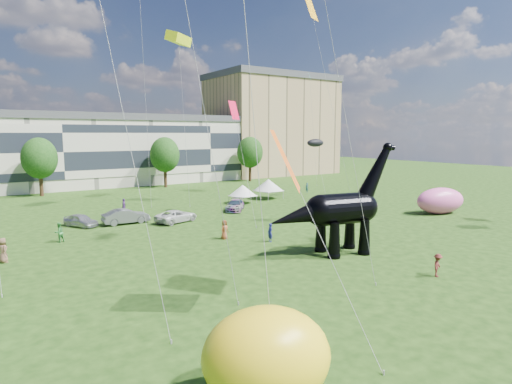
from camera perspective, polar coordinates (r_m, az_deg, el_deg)
ground at (r=29.66m, az=13.30°, el=-10.97°), size 220.00×220.00×0.00m
terrace_row at (r=82.04m, az=-24.92°, el=4.63°), size 78.00×11.00×12.00m
apartment_block at (r=103.66m, az=2.09°, el=8.60°), size 28.00×18.00×22.00m
tree_mid_left at (r=72.57m, az=-26.94°, el=4.43°), size 5.20×5.20×9.44m
tree_mid_right at (r=77.57m, az=-12.08°, el=5.25°), size 5.20×5.20×9.44m
tree_far_right at (r=85.89m, az=-0.81°, el=5.64°), size 5.20×5.20×9.44m
dinosaur_sculpture at (r=34.14m, az=10.85°, el=-2.51°), size 11.11×4.08×9.06m
car_silver at (r=47.32m, az=-22.33°, el=-3.51°), size 3.24×4.17×1.33m
car_grey at (r=47.24m, az=-16.97°, el=-3.12°), size 4.83×1.77×1.58m
car_white at (r=46.77m, az=-10.55°, el=-3.17°), size 5.28×3.67×1.34m
car_dark at (r=52.96m, az=-2.79°, el=-1.77°), size 4.43×4.84×1.36m
gazebo_near at (r=58.35m, az=-1.79°, el=0.22°), size 4.32×4.32×2.55m
gazebo_far at (r=62.45m, az=1.66°, el=0.95°), size 4.78×4.78×2.91m
inflatable_pink at (r=55.31m, az=23.36°, el=-1.07°), size 6.85×4.69×3.12m
inflatable_yellow at (r=15.88m, az=1.39°, el=-21.09°), size 5.57×5.04×3.49m
visitors at (r=41.03m, az=-10.05°, el=-4.42°), size 52.92×37.35×1.88m
kites at (r=52.56m, az=-4.43°, el=19.25°), size 62.09×51.42×32.17m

